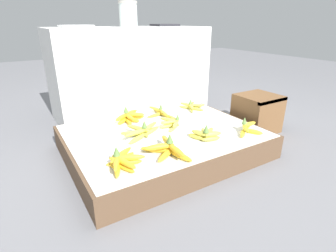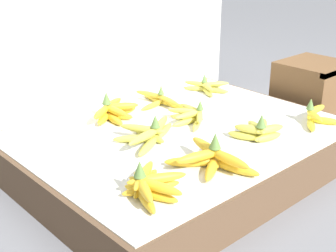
% 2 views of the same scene
% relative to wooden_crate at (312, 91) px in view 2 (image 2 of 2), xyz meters
% --- Properties ---
extents(ground_plane, '(10.00, 10.00, 0.00)m').
position_rel_wooden_crate_xyz_m(ground_plane, '(-0.78, 0.06, -0.14)').
color(ground_plane, slate).
extents(display_platform, '(1.14, 0.88, 0.15)m').
position_rel_wooden_crate_xyz_m(display_platform, '(-0.78, 0.06, -0.07)').
color(display_platform, brown).
rests_on(display_platform, ground_plane).
extents(back_vendor_table, '(1.26, 0.58, 0.73)m').
position_rel_wooden_crate_xyz_m(back_vendor_table, '(-0.64, 0.85, 0.23)').
color(back_vendor_table, white).
rests_on(back_vendor_table, ground_plane).
extents(wooden_crate, '(0.28, 0.27, 0.28)m').
position_rel_wooden_crate_xyz_m(wooden_crate, '(0.00, 0.00, 0.00)').
color(wooden_crate, brown).
rests_on(wooden_crate, ground_plane).
extents(banana_bunch_front_left, '(0.19, 0.21, 0.10)m').
position_rel_wooden_crate_xyz_m(banana_bunch_front_left, '(-1.16, -0.21, 0.04)').
color(banana_bunch_front_left, gold).
rests_on(banana_bunch_front_left, display_platform).
extents(banana_bunch_front_midleft, '(0.21, 0.27, 0.11)m').
position_rel_wooden_crate_xyz_m(banana_bunch_front_midleft, '(-0.91, -0.22, 0.04)').
color(banana_bunch_front_midleft, gold).
rests_on(banana_bunch_front_midleft, display_platform).
extents(banana_bunch_front_midright, '(0.15, 0.15, 0.10)m').
position_rel_wooden_crate_xyz_m(banana_bunch_front_midright, '(-0.64, -0.18, 0.04)').
color(banana_bunch_front_midright, gold).
rests_on(banana_bunch_front_midright, display_platform).
extents(banana_bunch_front_right, '(0.21, 0.16, 0.09)m').
position_rel_wooden_crate_xyz_m(banana_bunch_front_right, '(-0.36, -0.23, 0.04)').
color(banana_bunch_front_right, yellow).
rests_on(banana_bunch_front_right, display_platform).
extents(banana_bunch_middle_midleft, '(0.27, 0.20, 0.10)m').
position_rel_wooden_crate_xyz_m(banana_bunch_middle_midleft, '(-0.92, 0.06, 0.04)').
color(banana_bunch_middle_midleft, gold).
rests_on(banana_bunch_middle_midleft, display_platform).
extents(banana_bunch_middle_midright, '(0.16, 0.20, 0.08)m').
position_rel_wooden_crate_xyz_m(banana_bunch_middle_midright, '(-0.69, 0.09, 0.03)').
color(banana_bunch_middle_midright, '#DBCC4C').
rests_on(banana_bunch_middle_midright, display_platform).
extents(banana_bunch_back_midleft, '(0.24, 0.20, 0.10)m').
position_rel_wooden_crate_xyz_m(banana_bunch_back_midleft, '(-0.89, 0.32, 0.04)').
color(banana_bunch_back_midleft, gold).
rests_on(banana_bunch_back_midleft, display_platform).
extents(banana_bunch_back_midright, '(0.16, 0.27, 0.08)m').
position_rel_wooden_crate_xyz_m(banana_bunch_back_midright, '(-0.65, 0.31, 0.03)').
color(banana_bunch_back_midright, gold).
rests_on(banana_bunch_back_midright, display_platform).
extents(banana_bunch_back_right, '(0.18, 0.21, 0.08)m').
position_rel_wooden_crate_xyz_m(banana_bunch_back_right, '(-0.37, 0.31, 0.03)').
color(banana_bunch_back_right, gold).
rests_on(banana_bunch_back_right, display_platform).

